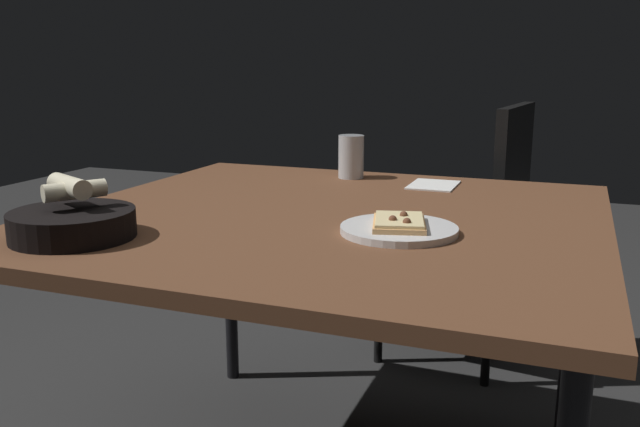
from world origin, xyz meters
TOP-DOWN VIEW (x-y plane):
  - dining_table at (0.00, 0.00)m, footprint 1.12×1.17m
  - pizza_plate at (-0.12, -0.19)m, footprint 0.23×0.23m
  - bread_basket at (-0.37, 0.37)m, footprint 0.23×0.23m
  - beer_glass at (0.44, 0.09)m, footprint 0.07×0.07m
  - napkin at (0.40, -0.15)m, footprint 0.16×0.12m
  - chair_far at (0.94, -0.20)m, footprint 0.49×0.49m

SIDE VIEW (x-z plane):
  - chair_far at x=0.94m, z-range 0.07..0.97m
  - dining_table at x=0.00m, z-range 0.31..1.03m
  - napkin at x=0.40m, z-range 0.72..0.72m
  - pizza_plate at x=-0.12m, z-range 0.71..0.75m
  - bread_basket at x=-0.37m, z-range 0.69..0.81m
  - beer_glass at x=0.44m, z-range 0.71..0.83m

